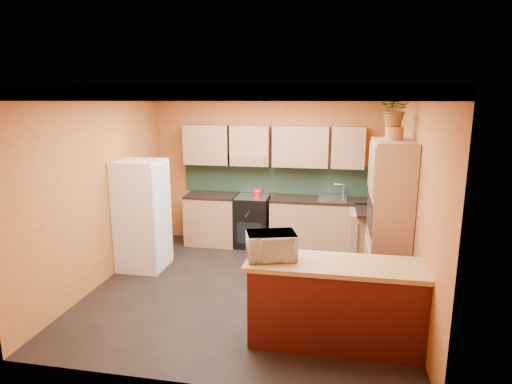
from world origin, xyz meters
TOP-DOWN VIEW (x-y plane):
  - room_shell at (0.02, 0.28)m, footprint 4.24×4.24m
  - base_cabinets_back at (0.35, 1.80)m, footprint 3.65×0.60m
  - countertop_back at (0.35, 1.80)m, footprint 3.65×0.62m
  - stove at (-0.27, 1.80)m, footprint 0.58×0.58m
  - kettle at (-0.17, 1.75)m, footprint 0.17×0.17m
  - sink at (1.13, 1.80)m, footprint 0.48×0.40m
  - base_cabinets_right at (1.80, 1.17)m, footprint 0.60×0.80m
  - countertop_right at (1.80, 1.17)m, footprint 0.62×0.80m
  - fridge at (-1.75, 0.48)m, footprint 0.68×0.66m
  - pantry at (1.85, 0.07)m, footprint 0.48×0.90m
  - fern_pot at (1.85, 0.12)m, footprint 0.22×0.22m
  - fern at (1.85, 0.12)m, footprint 0.49×0.46m
  - breakfast_bar at (1.20, -1.17)m, footprint 1.80×0.55m
  - bar_top at (1.20, -1.17)m, footprint 1.90×0.65m
  - microwave at (0.50, -1.17)m, footprint 0.59×0.49m

SIDE VIEW (x-z plane):
  - base_cabinets_back at x=0.35m, z-range 0.00..0.88m
  - base_cabinets_right at x=1.80m, z-range 0.00..0.88m
  - breakfast_bar at x=1.20m, z-range 0.00..0.88m
  - stove at x=-0.27m, z-range 0.00..0.91m
  - fridge at x=-1.75m, z-range 0.00..1.70m
  - countertop_back at x=0.35m, z-range 0.88..0.92m
  - countertop_right at x=1.80m, z-range 0.88..0.92m
  - bar_top at x=1.20m, z-range 0.88..0.93m
  - sink at x=1.13m, z-range 0.92..0.95m
  - kettle at x=-0.17m, z-range 0.91..1.09m
  - pantry at x=1.85m, z-range 0.00..2.10m
  - microwave at x=0.50m, z-range 0.93..1.21m
  - room_shell at x=0.02m, z-range 0.73..3.45m
  - fern_pot at x=1.85m, z-range 2.10..2.26m
  - fern at x=1.85m, z-range 2.26..2.70m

